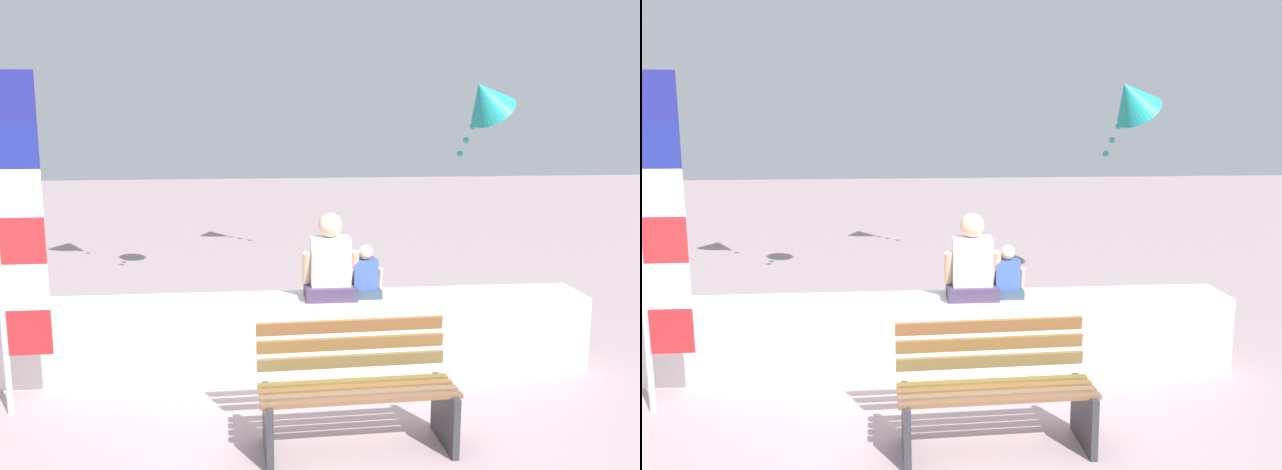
% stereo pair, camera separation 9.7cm
% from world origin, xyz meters
% --- Properties ---
extents(ground_plane, '(40.00, 40.00, 0.00)m').
position_xyz_m(ground_plane, '(0.00, 0.00, 0.00)').
color(ground_plane, gray).
extents(seawall_ledge, '(5.59, 0.60, 0.69)m').
position_xyz_m(seawall_ledge, '(0.00, 1.38, 0.34)').
color(seawall_ledge, silver).
rests_on(seawall_ledge, ground).
extents(park_bench, '(1.44, 0.66, 0.88)m').
position_xyz_m(park_bench, '(0.36, -0.18, 0.41)').
color(park_bench, brown).
rests_on(park_bench, ground).
extents(person_adult, '(0.53, 0.39, 0.81)m').
position_xyz_m(person_adult, '(0.35, 1.37, 1.00)').
color(person_adult, '#3C2F4C').
rests_on(person_adult, seawall_ledge).
extents(person_child, '(0.33, 0.24, 0.50)m').
position_xyz_m(person_child, '(0.69, 1.37, 0.88)').
color(person_child, '#2E4052').
rests_on(person_child, seawall_ledge).
extents(flag_banner, '(0.39, 0.05, 2.72)m').
position_xyz_m(flag_banner, '(-2.22, 0.63, 1.52)').
color(flag_banner, '#B7B7BC').
rests_on(flag_banner, ground).
extents(kite_teal, '(0.97, 0.91, 1.13)m').
position_xyz_m(kite_teal, '(2.62, 3.74, 2.57)').
color(kite_teal, teal).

